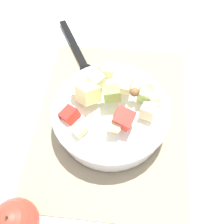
{
  "coord_description": "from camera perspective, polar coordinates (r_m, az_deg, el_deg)",
  "views": [
    {
      "loc": [
        0.31,
        0.03,
        0.53
      ],
      "look_at": [
        0.01,
        0.0,
        0.05
      ],
      "focal_mm": 43.14,
      "sensor_mm": 36.0,
      "label": 1
    }
  ],
  "objects": [
    {
      "name": "ground_plane",
      "position": [
        0.62,
        -0.05,
        -1.62
      ],
      "size": [
        2.4,
        2.4,
        0.0
      ],
      "primitive_type": "plane",
      "color": "silver"
    },
    {
      "name": "placemat",
      "position": [
        0.62,
        -0.05,
        -1.48
      ],
      "size": [
        0.45,
        0.34,
        0.01
      ],
      "primitive_type": "cube",
      "color": "gray",
      "rests_on": "ground_plane"
    },
    {
      "name": "salad_bowl",
      "position": [
        0.58,
        -0.02,
        -0.27
      ],
      "size": [
        0.25,
        0.25,
        0.11
      ],
      "color": "white",
      "rests_on": "placemat"
    },
    {
      "name": "serving_spoon",
      "position": [
        0.73,
        -6.71,
        11.34
      ],
      "size": [
        0.22,
        0.14,
        0.01
      ],
      "color": "black",
      "rests_on": "placemat"
    },
    {
      "name": "whole_apple",
      "position": [
        0.53,
        -19.84,
        -21.14
      ],
      "size": [
        0.08,
        0.08,
        0.09
      ],
      "color": "#BC3828",
      "rests_on": "ground_plane"
    }
  ]
}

